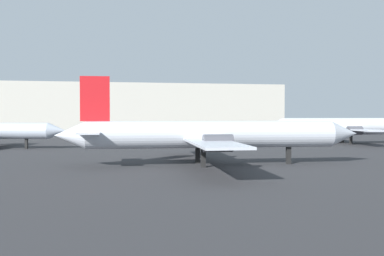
# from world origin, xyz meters

# --- Properties ---
(airplane_on_taxiway) EXTENTS (32.39, 28.77, 9.20)m
(airplane_on_taxiway) POSITION_xyz_m (9.24, 36.56, 3.21)
(airplane_on_taxiway) COLOR silver
(airplane_on_taxiway) RESTS_ON ground_plane
(airplane_distant) EXTENTS (28.51, 23.34, 10.25)m
(airplane_distant) POSITION_xyz_m (41.36, 65.23, 3.15)
(airplane_distant) COLOR silver
(airplane_distant) RESTS_ON ground_plane
(terminal_building) EXTENTS (86.86, 26.74, 14.40)m
(terminal_building) POSITION_xyz_m (10.60, 133.74, 7.20)
(terminal_building) COLOR beige
(terminal_building) RESTS_ON ground_plane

